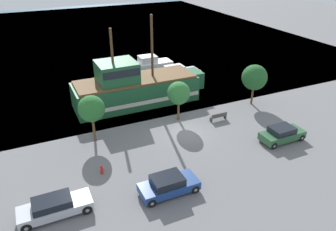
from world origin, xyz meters
The scene contains 13 objects.
ground_plane centered at (0.00, 0.00, 0.00)m, with size 160.00×160.00×0.00m, color slate.
water_surface centered at (0.00, 44.00, 0.00)m, with size 80.00×80.00×0.00m, color #38667F.
pirate_ship centered at (-2.22, 8.69, 1.96)m, with size 15.56×4.89×10.08m.
moored_boat_dockside centered at (4.26, 20.11, 0.66)m, with size 6.58×2.53×1.81m.
moored_boat_outer centered at (6.09, 14.44, 0.61)m, with size 6.47×2.51×1.66m.
parked_car_curb_front centered at (-5.34, -7.41, 0.73)m, with size 4.46×2.00×1.48m.
parked_car_curb_mid centered at (-13.40, -6.23, 0.72)m, with size 4.93×1.84×1.43m.
parked_car_curb_rear centered at (7.58, -5.18, 0.74)m, with size 4.30×1.92×1.48m.
fire_hydrant centered at (-9.30, -3.02, 0.41)m, with size 0.42×0.25×0.76m.
bench_promenade_east centered at (4.38, 0.86, 0.44)m, with size 1.89×0.45×0.85m.
tree_row_east centered at (-8.58, 2.33, 3.37)m, with size 2.47×2.47×4.63m.
tree_row_mideast centered at (0.56, 2.79, 3.08)m, with size 2.41×2.41×4.30m.
tree_row_midwest centered at (10.18, 2.76, 3.28)m, with size 2.91×2.91×4.75m.
Camera 1 is at (-13.48, -24.90, 16.54)m, focal length 35.00 mm.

